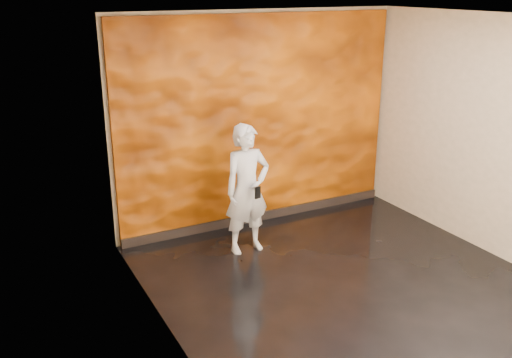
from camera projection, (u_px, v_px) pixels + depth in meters
room at (350, 159)px, 5.81m from camera, size 4.02×4.02×2.81m
feature_wall at (260, 122)px, 7.46m from camera, size 3.90×0.06×2.75m
baseboard at (261, 216)px, 7.86m from camera, size 3.90×0.04×0.12m
man at (247, 189)px, 6.75m from camera, size 0.58×0.39×1.58m
phone at (258, 193)px, 6.53m from camera, size 0.08×0.03×0.14m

